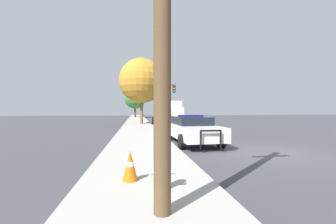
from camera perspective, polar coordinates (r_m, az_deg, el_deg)
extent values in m
plane|color=#3D3D42|center=(9.98, 24.59, -9.30)|extent=(110.00, 110.00, 0.00)
cube|color=#A3A099|center=(8.43, -6.58, -10.65)|extent=(3.00, 110.00, 0.13)
cube|color=white|center=(11.37, 6.13, -4.78)|extent=(2.03, 4.89, 0.62)
cube|color=black|center=(11.56, 5.79, -2.17)|extent=(1.68, 2.57, 0.40)
cylinder|color=black|center=(10.33, 13.37, -7.07)|extent=(0.27, 0.67, 0.66)
cylinder|color=black|center=(9.74, 3.58, -7.52)|extent=(0.27, 0.67, 0.66)
cylinder|color=black|center=(13.09, 8.02, -5.42)|extent=(0.27, 0.67, 0.66)
cylinder|color=black|center=(12.63, 0.24, -5.63)|extent=(0.27, 0.67, 0.66)
cylinder|color=black|center=(9.16, 13.23, -6.68)|extent=(0.07, 0.07, 0.73)
cylinder|color=black|center=(8.86, 8.31, -6.92)|extent=(0.07, 0.07, 0.73)
cylinder|color=black|center=(8.97, 10.82, -4.70)|extent=(0.87, 0.11, 0.07)
cube|color=navy|center=(11.55, 5.79, -0.96)|extent=(1.33, 0.26, 0.09)
cube|color=navy|center=(11.67, 10.49, -4.50)|extent=(0.15, 3.46, 0.17)
cylinder|color=#B7BCC1|center=(4.64, -1.41, -15.72)|extent=(0.22, 0.22, 0.56)
sphere|color=#B7BCC1|center=(4.56, -1.41, -11.98)|extent=(0.23, 0.23, 0.23)
cylinder|color=#B7BCC1|center=(4.60, -3.82, -15.11)|extent=(0.16, 0.09, 0.09)
cylinder|color=#B7BCC1|center=(4.65, 0.98, -14.96)|extent=(0.16, 0.09, 0.09)
cylinder|color=#424247|center=(25.21, -6.83, 2.23)|extent=(0.16, 0.16, 4.54)
cylinder|color=#424247|center=(25.47, -2.62, 7.00)|extent=(3.72, 0.11, 0.11)
cube|color=black|center=(25.67, 1.55, 5.94)|extent=(0.30, 0.24, 0.90)
sphere|color=red|center=(25.57, 1.60, 6.63)|extent=(0.20, 0.20, 0.20)
sphere|color=orange|center=(25.54, 1.60, 5.96)|extent=(0.20, 0.20, 0.20)
sphere|color=green|center=(25.51, 1.60, 5.29)|extent=(0.20, 0.20, 0.20)
cube|color=maroon|center=(28.43, -1.89, -1.48)|extent=(1.69, 4.56, 0.63)
cube|color=black|center=(28.19, -1.83, -0.48)|extent=(1.45, 2.37, 0.36)
cylinder|color=black|center=(29.77, -3.77, -1.99)|extent=(0.24, 0.66, 0.66)
cylinder|color=black|center=(29.95, -0.62, -1.97)|extent=(0.24, 0.66, 0.66)
cylinder|color=black|center=(26.96, -3.30, -2.27)|extent=(0.24, 0.66, 0.66)
cylinder|color=black|center=(27.15, 0.18, -2.25)|extent=(0.24, 0.66, 0.66)
cube|color=silver|center=(39.80, 2.27, 0.05)|extent=(2.28, 2.20, 1.62)
cube|color=white|center=(43.55, 1.54, 0.88)|extent=(2.39, 5.53, 2.81)
cylinder|color=black|center=(40.20, 3.75, -1.11)|extent=(0.31, 0.94, 0.93)
cylinder|color=black|center=(39.88, 0.69, -1.12)|extent=(0.31, 0.94, 0.93)
cylinder|color=black|center=(44.73, 2.73, -0.93)|extent=(0.31, 0.94, 0.93)
cylinder|color=black|center=(44.45, -0.02, -0.93)|extent=(0.31, 0.94, 0.93)
cylinder|color=brown|center=(24.74, -6.73, 0.91)|extent=(0.31, 0.31, 3.38)
sphere|color=#B77F28|center=(24.93, -6.74, 7.90)|extent=(4.91, 4.91, 4.91)
cylinder|color=#4C3823|center=(46.23, -8.35, 0.39)|extent=(0.40, 0.40, 2.72)
sphere|color=#387A33|center=(46.29, -8.35, 3.56)|extent=(4.36, 4.36, 4.36)
cone|color=orange|center=(5.20, -9.62, -13.22)|extent=(0.34, 0.34, 0.68)
cylinder|color=white|center=(5.20, -9.62, -12.85)|extent=(0.19, 0.19, 0.10)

